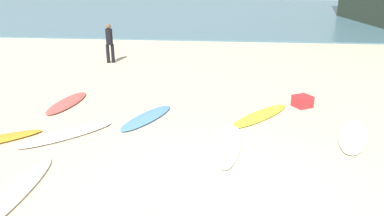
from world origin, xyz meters
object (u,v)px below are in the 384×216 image
Objects in this scene: beach_cooler at (302,101)px; surfboard_6 at (12,194)px; surfboard_2 at (260,115)px; surfboard_5 at (353,136)px; surfboard_0 at (67,134)px; surfboard_1 at (147,117)px; beachgoer_near at (109,41)px; surfboard_8 at (228,144)px; surfboard_3 at (67,103)px; surfboard_7 at (128,193)px.

surfboard_6 is at bearing -137.57° from beach_cooler.
surfboard_2 is 2.29m from surfboard_5.
surfboard_6 is (0.14, -2.44, -0.01)m from surfboard_0.
surfboard_1 is 0.80× the size of surfboard_6.
surfboard_2 is at bearing 170.01° from surfboard_5.
beach_cooler reaches higher than surfboard_5.
surfboard_6 is 10.10m from beachgoer_near.
surfboard_5 is 0.89× the size of surfboard_8.
surfboard_0 reaches higher than surfboard_6.
beach_cooler is (5.70, 2.65, 0.12)m from surfboard_0.
surfboard_0 reaches higher than surfboard_2.
surfboard_2 is 1.53m from beach_cooler.
surfboard_7 is (3.00, -4.33, -0.01)m from surfboard_3.
beach_cooler is at bearing -138.91° from surfboard_1.
surfboard_0 reaches higher than surfboard_7.
surfboard_0 reaches higher than surfboard_8.
surfboard_2 is at bearing -62.56° from beachgoer_near.
surfboard_1 is (1.58, 1.25, -0.00)m from surfboard_0.
surfboard_1 is at bearing 62.71° from surfboard_7.
surfboard_5 reaches higher than surfboard_2.
surfboard_8 is (3.68, -0.07, -0.01)m from surfboard_0.
surfboard_0 is 0.96× the size of surfboard_2.
surfboard_6 is 1.59× the size of beachgoer_near.
beachgoer_near is (-5.10, 7.58, 0.87)m from surfboard_8.
surfboard_0 is 2.01m from surfboard_1.
surfboard_3 is 0.97× the size of surfboard_5.
surfboard_1 is 4.55× the size of beach_cooler.
surfboard_1 is 0.87× the size of surfboard_8.
surfboard_5 is at bearing -7.14° from surfboard_3.
beachgoer_near is at bearing 99.34° from surfboard_3.
surfboard_3 is (-0.96, 2.15, -0.00)m from surfboard_0.
surfboard_7 is 1.41× the size of beachgoer_near.
surfboard_0 reaches higher than surfboard_5.
surfboard_3 reaches higher than surfboard_5.
surfboard_0 is at bearing -97.46° from beachgoer_near.
surfboard_3 is 0.86× the size of surfboard_8.
surfboard_5 is 5.25m from surfboard_7.
surfboard_3 is at bearing -146.58° from surfboard_2.
surfboard_3 is 1.25× the size of beachgoer_near.
beachgoer_near is (-7.90, 6.90, 0.86)m from surfboard_5.
beach_cooler reaches higher than surfboard_6.
surfboard_3 reaches higher than surfboard_7.
surfboard_3 is (-2.54, 0.90, -0.00)m from surfboard_1.
beachgoer_near is 8.65m from beach_cooler.
beachgoer_near is at bearing -42.18° from surfboard_1.
surfboard_5 is at bearing -59.26° from beachgoer_near.
beach_cooler reaches higher than surfboard_8.
beachgoer_near is (-1.42, 7.51, 0.86)m from surfboard_0.
surfboard_5 is 4.61× the size of beach_cooler.
surfboard_5 is 7.04m from surfboard_6.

